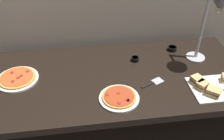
% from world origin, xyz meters
% --- Properties ---
extents(buffet_table, '(1.90, 0.84, 0.76)m').
position_xyz_m(buffet_table, '(0.00, 0.00, 0.39)').
color(buffet_table, black).
rests_on(buffet_table, ground_plane).
extents(heat_lamp, '(0.15, 0.29, 0.56)m').
position_xyz_m(heat_lamp, '(0.66, 0.02, 1.19)').
color(heat_lamp, '#B7BABF').
rests_on(heat_lamp, buffet_table).
extents(pizza_plate_front, '(0.25, 0.25, 0.03)m').
position_xyz_m(pizza_plate_front, '(0.01, -0.24, 0.77)').
color(pizza_plate_front, white).
rests_on(pizza_plate_front, buffet_table).
extents(pizza_plate_center, '(0.28, 0.28, 0.03)m').
position_xyz_m(pizza_plate_center, '(-0.64, 0.04, 0.77)').
color(pizza_plate_center, white).
rests_on(pizza_plate_center, buffet_table).
extents(sandwich_platter, '(0.35, 0.26, 0.06)m').
position_xyz_m(sandwich_platter, '(0.64, -0.23, 0.78)').
color(sandwich_platter, white).
rests_on(sandwich_platter, buffet_table).
extents(sauce_cup_near, '(0.07, 0.07, 0.03)m').
position_xyz_m(sauce_cup_near, '(0.52, 0.26, 0.78)').
color(sauce_cup_near, black).
rests_on(sauce_cup_near, buffet_table).
extents(sauce_cup_far, '(0.06, 0.06, 0.03)m').
position_xyz_m(sauce_cup_far, '(0.20, 0.16, 0.78)').
color(sauce_cup_far, black).
rests_on(sauce_cup_far, buffet_table).
extents(serving_spatula, '(0.17, 0.10, 0.01)m').
position_xyz_m(serving_spatula, '(0.26, -0.12, 0.76)').
color(serving_spatula, '#B7BABF').
rests_on(serving_spatula, buffet_table).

